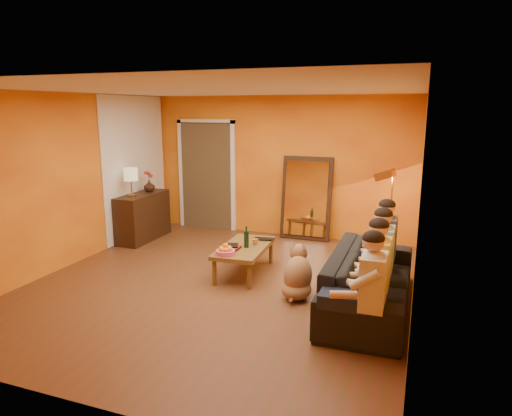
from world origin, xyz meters
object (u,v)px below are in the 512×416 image
(sofa, at_px, (369,280))
(sideboard, at_px, (143,217))
(person_mid_right, at_px, (383,257))
(tumbler, at_px, (255,242))
(floor_lamp, at_px, (391,218))
(coffee_table, at_px, (245,260))
(wine_bottle, at_px, (246,237))
(person_far_right, at_px, (386,245))
(table_lamp, at_px, (131,182))
(person_mid_left, at_px, (378,272))
(vase, at_px, (149,186))
(mirror_frame, at_px, (306,198))
(dog, at_px, (298,271))
(person_far_left, at_px, (373,291))
(laptop, at_px, (264,240))

(sofa, bearing_deg, sideboard, 69.72)
(sideboard, height_order, person_mid_right, person_mid_right)
(sideboard, height_order, tumbler, sideboard)
(floor_lamp, bearing_deg, sofa, -79.37)
(coffee_table, bearing_deg, floor_lamp, 29.17)
(floor_lamp, height_order, wine_bottle, floor_lamp)
(person_far_right, bearing_deg, sofa, -101.31)
(sideboard, height_order, coffee_table, sideboard)
(sideboard, relative_size, person_mid_right, 0.97)
(coffee_table, relative_size, floor_lamp, 0.85)
(table_lamp, distance_m, person_mid_left, 4.72)
(person_mid_left, height_order, vase, person_mid_left)
(person_mid_left, bearing_deg, person_mid_right, 90.00)
(mirror_frame, relative_size, floor_lamp, 1.06)
(table_lamp, relative_size, person_mid_left, 0.42)
(coffee_table, xyz_separation_m, dog, (0.95, -0.56, 0.14))
(dog, bearing_deg, person_far_left, -30.89)
(mirror_frame, height_order, sideboard, mirror_frame)
(person_mid_right, xyz_separation_m, vase, (-4.37, 1.72, 0.35))
(laptop, bearing_deg, person_mid_left, -44.39)
(sofa, bearing_deg, person_far_left, -172.59)
(sofa, xyz_separation_m, wine_bottle, (-1.78, 0.48, 0.23))
(dog, bearing_deg, person_mid_left, -9.84)
(person_far_left, relative_size, wine_bottle, 3.94)
(floor_lamp, height_order, vase, floor_lamp)
(dog, distance_m, tumbler, 1.08)
(dog, xyz_separation_m, vase, (-3.35, 1.84, 0.61))
(coffee_table, xyz_separation_m, vase, (-2.41, 1.28, 0.75))
(sideboard, distance_m, person_far_right, 4.47)
(person_mid_left, xyz_separation_m, person_mid_right, (0.00, 0.55, 0.00))
(sideboard, distance_m, person_far_left, 5.07)
(person_mid_left, distance_m, person_mid_right, 0.55)
(mirror_frame, bearing_deg, person_far_right, -51.64)
(person_mid_right, bearing_deg, floor_lamp, 91.04)
(person_mid_right, xyz_separation_m, wine_bottle, (-1.91, 0.38, -0.03))
(mirror_frame, bearing_deg, laptop, -96.61)
(table_lamp, distance_m, sofa, 4.49)
(dog, bearing_deg, mirror_frame, 115.01)
(tumbler, height_order, laptop, tumbler)
(mirror_frame, bearing_deg, vase, -163.43)
(floor_lamp, distance_m, person_mid_right, 1.66)
(table_lamp, bearing_deg, laptop, -8.40)
(floor_lamp, xyz_separation_m, person_far_right, (0.03, -1.11, -0.11))
(table_lamp, height_order, floor_lamp, floor_lamp)
(sideboard, height_order, person_far_left, person_far_left)
(coffee_table, bearing_deg, person_far_left, -41.12)
(sideboard, height_order, person_mid_left, person_mid_left)
(coffee_table, height_order, laptop, laptop)
(sofa, xyz_separation_m, dog, (-0.89, -0.02, 0.01))
(coffee_table, relative_size, person_mid_right, 1.00)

